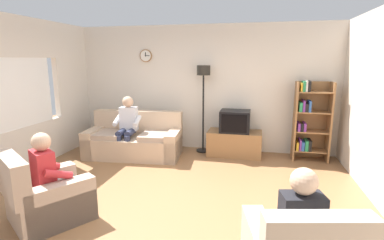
{
  "coord_description": "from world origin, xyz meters",
  "views": [
    {
      "loc": [
        1.17,
        -3.63,
        1.96
      ],
      "look_at": [
        0.17,
        0.75,
        1.03
      ],
      "focal_mm": 27.17,
      "sensor_mm": 36.0,
      "label": 1
    }
  ],
  "objects_px": {
    "armchair_near_window": "(47,198)",
    "person_on_couch": "(127,124)",
    "person_in_left_armchair": "(52,172)",
    "couch": "(134,141)",
    "tv_stand": "(234,143)",
    "person_in_right_armchair": "(297,222)",
    "tv": "(235,121)",
    "floor_lamp": "(203,85)",
    "bookshelf": "(309,120)"
  },
  "relations": [
    {
      "from": "couch",
      "to": "floor_lamp",
      "type": "bearing_deg",
      "value": 24.05
    },
    {
      "from": "couch",
      "to": "person_on_couch",
      "type": "height_order",
      "value": "person_on_couch"
    },
    {
      "from": "floor_lamp",
      "to": "person_in_left_armchair",
      "type": "bearing_deg",
      "value": -113.0
    },
    {
      "from": "armchair_near_window",
      "to": "person_on_couch",
      "type": "distance_m",
      "value": 2.49
    },
    {
      "from": "tv_stand",
      "to": "person_in_right_armchair",
      "type": "xyz_separation_m",
      "value": [
        0.8,
        -3.5,
        0.35
      ]
    },
    {
      "from": "bookshelf",
      "to": "armchair_near_window",
      "type": "height_order",
      "value": "bookshelf"
    },
    {
      "from": "floor_lamp",
      "to": "armchair_near_window",
      "type": "bearing_deg",
      "value": -113.28
    },
    {
      "from": "bookshelf",
      "to": "person_in_right_armchair",
      "type": "distance_m",
      "value": 3.63
    },
    {
      "from": "person_on_couch",
      "to": "floor_lamp",
      "type": "bearing_deg",
      "value": 26.34
    },
    {
      "from": "tv_stand",
      "to": "person_on_couch",
      "type": "height_order",
      "value": "person_on_couch"
    },
    {
      "from": "person_in_left_armchair",
      "to": "person_in_right_armchair",
      "type": "relative_size",
      "value": 1.0
    },
    {
      "from": "person_in_left_armchair",
      "to": "person_in_right_armchair",
      "type": "height_order",
      "value": "same"
    },
    {
      "from": "couch",
      "to": "tv",
      "type": "relative_size",
      "value": 3.29
    },
    {
      "from": "bookshelf",
      "to": "floor_lamp",
      "type": "xyz_separation_m",
      "value": [
        -2.12,
        0.03,
        0.66
      ]
    },
    {
      "from": "couch",
      "to": "person_in_right_armchair",
      "type": "bearing_deg",
      "value": -46.74
    },
    {
      "from": "person_in_right_armchair",
      "to": "floor_lamp",
      "type": "bearing_deg",
      "value": 112.45
    },
    {
      "from": "couch",
      "to": "tv_stand",
      "type": "height_order",
      "value": "couch"
    },
    {
      "from": "tv",
      "to": "person_in_left_armchair",
      "type": "height_order",
      "value": "person_in_left_armchair"
    },
    {
      "from": "armchair_near_window",
      "to": "person_in_left_armchair",
      "type": "distance_m",
      "value": 0.33
    },
    {
      "from": "armchair_near_window",
      "to": "tv_stand",
      "type": "bearing_deg",
      "value": 56.25
    },
    {
      "from": "person_in_left_armchair",
      "to": "tv_stand",
      "type": "bearing_deg",
      "value": 56.25
    },
    {
      "from": "person_in_left_armchair",
      "to": "person_in_right_armchair",
      "type": "distance_m",
      "value": 2.84
    },
    {
      "from": "couch",
      "to": "bookshelf",
      "type": "xyz_separation_m",
      "value": [
        3.46,
        0.57,
        0.48
      ]
    },
    {
      "from": "tv",
      "to": "person_in_right_armchair",
      "type": "bearing_deg",
      "value": -77.03
    },
    {
      "from": "bookshelf",
      "to": "person_on_couch",
      "type": "bearing_deg",
      "value": -169.18
    },
    {
      "from": "couch",
      "to": "person_on_couch",
      "type": "distance_m",
      "value": 0.41
    },
    {
      "from": "person_in_right_armchair",
      "to": "person_in_left_armchair",
      "type": "bearing_deg",
      "value": 169.74
    },
    {
      "from": "person_in_left_armchair",
      "to": "couch",
      "type": "bearing_deg",
      "value": 90.58
    },
    {
      "from": "tv",
      "to": "person_on_couch",
      "type": "relative_size",
      "value": 0.48
    },
    {
      "from": "person_in_right_armchair",
      "to": "person_on_couch",
      "type": "bearing_deg",
      "value": 135.23
    },
    {
      "from": "couch",
      "to": "armchair_near_window",
      "type": "relative_size",
      "value": 1.68
    },
    {
      "from": "couch",
      "to": "person_on_couch",
      "type": "xyz_separation_m",
      "value": [
        -0.09,
        -0.11,
        0.39
      ]
    },
    {
      "from": "tv_stand",
      "to": "tv",
      "type": "xyz_separation_m",
      "value": [
        0.0,
        -0.02,
        0.48
      ]
    },
    {
      "from": "tv",
      "to": "person_in_right_armchair",
      "type": "xyz_separation_m",
      "value": [
        0.8,
        -3.47,
        -0.13
      ]
    },
    {
      "from": "bookshelf",
      "to": "armchair_near_window",
      "type": "xyz_separation_m",
      "value": [
        -3.48,
        -3.13,
        -0.5
      ]
    },
    {
      "from": "person_on_couch",
      "to": "couch",
      "type": "bearing_deg",
      "value": 50.62
    },
    {
      "from": "couch",
      "to": "tv_stand",
      "type": "bearing_deg",
      "value": 13.82
    },
    {
      "from": "armchair_near_window",
      "to": "person_on_couch",
      "type": "xyz_separation_m",
      "value": [
        -0.07,
        2.46,
        0.41
      ]
    },
    {
      "from": "floor_lamp",
      "to": "tv_stand",
      "type": "bearing_deg",
      "value": -8.2
    },
    {
      "from": "armchair_near_window",
      "to": "person_on_couch",
      "type": "bearing_deg",
      "value": 91.53
    },
    {
      "from": "tv",
      "to": "person_in_left_armchair",
      "type": "bearing_deg",
      "value": -123.97
    },
    {
      "from": "couch",
      "to": "armchair_near_window",
      "type": "bearing_deg",
      "value": -90.54
    },
    {
      "from": "bookshelf",
      "to": "floor_lamp",
      "type": "height_order",
      "value": "floor_lamp"
    },
    {
      "from": "tv_stand",
      "to": "person_on_couch",
      "type": "relative_size",
      "value": 0.89
    },
    {
      "from": "couch",
      "to": "floor_lamp",
      "type": "relative_size",
      "value": 1.07
    },
    {
      "from": "tv",
      "to": "floor_lamp",
      "type": "xyz_separation_m",
      "value": [
        -0.69,
        0.12,
        0.72
      ]
    },
    {
      "from": "floor_lamp",
      "to": "person_in_right_armchair",
      "type": "relative_size",
      "value": 1.65
    },
    {
      "from": "armchair_near_window",
      "to": "person_in_left_armchair",
      "type": "xyz_separation_m",
      "value": [
        0.05,
        0.07,
        0.32
      ]
    },
    {
      "from": "tv",
      "to": "floor_lamp",
      "type": "height_order",
      "value": "floor_lamp"
    },
    {
      "from": "couch",
      "to": "tv_stand",
      "type": "relative_size",
      "value": 1.79
    }
  ]
}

